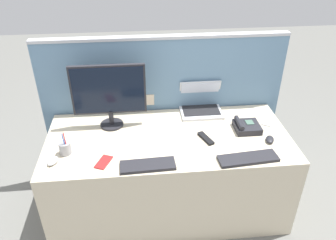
{
  "coord_description": "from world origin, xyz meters",
  "views": [
    {
      "loc": [
        -0.22,
        -2.09,
        2.16
      ],
      "look_at": [
        0.0,
        0.05,
        0.83
      ],
      "focal_mm": 35.99,
      "sensor_mm": 36.0,
      "label": 1
    }
  ],
  "objects_px": {
    "laptop": "(200,104)",
    "pen_cup": "(65,148)",
    "computer_mouse_right_hand": "(53,161)",
    "desktop_monitor": "(109,92)",
    "desk_phone": "(246,126)",
    "cell_phone_white_slab": "(269,121)",
    "computer_mouse_left_hand": "(270,139)",
    "tv_remote": "(206,138)",
    "keyboard_spare": "(248,158)",
    "keyboard_main": "(148,165)",
    "cell_phone_red_case": "(104,162)"
  },
  "relations": [
    {
      "from": "pen_cup",
      "to": "cell_phone_white_slab",
      "type": "height_order",
      "value": "pen_cup"
    },
    {
      "from": "computer_mouse_right_hand",
      "to": "tv_remote",
      "type": "xyz_separation_m",
      "value": [
        1.09,
        0.17,
        -0.01
      ]
    },
    {
      "from": "desk_phone",
      "to": "pen_cup",
      "type": "height_order",
      "value": "pen_cup"
    },
    {
      "from": "keyboard_main",
      "to": "cell_phone_red_case",
      "type": "relative_size",
      "value": 2.55
    },
    {
      "from": "keyboard_main",
      "to": "keyboard_spare",
      "type": "height_order",
      "value": "same"
    },
    {
      "from": "desk_phone",
      "to": "computer_mouse_right_hand",
      "type": "height_order",
      "value": "desk_phone"
    },
    {
      "from": "tv_remote",
      "to": "laptop",
      "type": "bearing_deg",
      "value": 63.8
    },
    {
      "from": "keyboard_spare",
      "to": "cell_phone_red_case",
      "type": "height_order",
      "value": "keyboard_spare"
    },
    {
      "from": "desktop_monitor",
      "to": "tv_remote",
      "type": "distance_m",
      "value": 0.81
    },
    {
      "from": "keyboard_main",
      "to": "cell_phone_red_case",
      "type": "xyz_separation_m",
      "value": [
        -0.3,
        0.07,
        -0.01
      ]
    },
    {
      "from": "computer_mouse_right_hand",
      "to": "laptop",
      "type": "bearing_deg",
      "value": 49.61
    },
    {
      "from": "laptop",
      "to": "computer_mouse_right_hand",
      "type": "height_order",
      "value": "laptop"
    },
    {
      "from": "desk_phone",
      "to": "pen_cup",
      "type": "xyz_separation_m",
      "value": [
        -1.35,
        -0.17,
        0.02
      ]
    },
    {
      "from": "desktop_monitor",
      "to": "laptop",
      "type": "height_order",
      "value": "desktop_monitor"
    },
    {
      "from": "computer_mouse_left_hand",
      "to": "tv_remote",
      "type": "xyz_separation_m",
      "value": [
        -0.47,
        0.07,
        -0.01
      ]
    },
    {
      "from": "keyboard_main",
      "to": "cell_phone_red_case",
      "type": "bearing_deg",
      "value": 164.16
    },
    {
      "from": "computer_mouse_right_hand",
      "to": "cell_phone_red_case",
      "type": "relative_size",
      "value": 0.69
    },
    {
      "from": "desktop_monitor",
      "to": "pen_cup",
      "type": "xyz_separation_m",
      "value": [
        -0.31,
        -0.35,
        -0.24
      ]
    },
    {
      "from": "keyboard_spare",
      "to": "tv_remote",
      "type": "relative_size",
      "value": 2.44
    },
    {
      "from": "desktop_monitor",
      "to": "desk_phone",
      "type": "xyz_separation_m",
      "value": [
        1.04,
        -0.18,
        -0.26
      ]
    },
    {
      "from": "keyboard_main",
      "to": "computer_mouse_left_hand",
      "type": "distance_m",
      "value": 0.94
    },
    {
      "from": "computer_mouse_left_hand",
      "to": "pen_cup",
      "type": "xyz_separation_m",
      "value": [
        -1.48,
        0.0,
        0.03
      ]
    },
    {
      "from": "cell_phone_red_case",
      "to": "tv_remote",
      "type": "bearing_deg",
      "value": 38.47
    },
    {
      "from": "cell_phone_red_case",
      "to": "cell_phone_white_slab",
      "type": "distance_m",
      "value": 1.36
    },
    {
      "from": "laptop",
      "to": "pen_cup",
      "type": "bearing_deg",
      "value": -154.08
    },
    {
      "from": "cell_phone_white_slab",
      "to": "computer_mouse_left_hand",
      "type": "bearing_deg",
      "value": -73.12
    },
    {
      "from": "desk_phone",
      "to": "computer_mouse_left_hand",
      "type": "xyz_separation_m",
      "value": [
        0.13,
        -0.17,
        -0.01
      ]
    },
    {
      "from": "keyboard_spare",
      "to": "computer_mouse_right_hand",
      "type": "distance_m",
      "value": 1.33
    },
    {
      "from": "computer_mouse_right_hand",
      "to": "desktop_monitor",
      "type": "bearing_deg",
      "value": 70.8
    },
    {
      "from": "computer_mouse_right_hand",
      "to": "keyboard_main",
      "type": "bearing_deg",
      "value": 11.85
    },
    {
      "from": "keyboard_main",
      "to": "computer_mouse_left_hand",
      "type": "bearing_deg",
      "value": 10.24
    },
    {
      "from": "computer_mouse_left_hand",
      "to": "keyboard_main",
      "type": "bearing_deg",
      "value": -146.15
    },
    {
      "from": "computer_mouse_right_hand",
      "to": "pen_cup",
      "type": "height_order",
      "value": "pen_cup"
    },
    {
      "from": "keyboard_main",
      "to": "keyboard_spare",
      "type": "bearing_deg",
      "value": -1.87
    },
    {
      "from": "computer_mouse_left_hand",
      "to": "cell_phone_red_case",
      "type": "height_order",
      "value": "computer_mouse_left_hand"
    },
    {
      "from": "keyboard_spare",
      "to": "computer_mouse_right_hand",
      "type": "xyz_separation_m",
      "value": [
        -1.33,
        0.1,
        0.01
      ]
    },
    {
      "from": "laptop",
      "to": "pen_cup",
      "type": "xyz_separation_m",
      "value": [
        -1.05,
        -0.51,
        -0.01
      ]
    },
    {
      "from": "desk_phone",
      "to": "keyboard_main",
      "type": "height_order",
      "value": "desk_phone"
    },
    {
      "from": "cell_phone_white_slab",
      "to": "keyboard_spare",
      "type": "bearing_deg",
      "value": -88.68
    },
    {
      "from": "computer_mouse_left_hand",
      "to": "cell_phone_white_slab",
      "type": "distance_m",
      "value": 0.28
    },
    {
      "from": "laptop",
      "to": "cell_phone_white_slab",
      "type": "xyz_separation_m",
      "value": [
        0.52,
        -0.24,
        -0.06
      ]
    },
    {
      "from": "laptop",
      "to": "computer_mouse_left_hand",
      "type": "bearing_deg",
      "value": -49.92
    },
    {
      "from": "desk_phone",
      "to": "tv_remote",
      "type": "bearing_deg",
      "value": -163.53
    },
    {
      "from": "desk_phone",
      "to": "laptop",
      "type": "bearing_deg",
      "value": 131.49
    },
    {
      "from": "desktop_monitor",
      "to": "cell_phone_white_slab",
      "type": "bearing_deg",
      "value": -3.7
    },
    {
      "from": "cell_phone_white_slab",
      "to": "pen_cup",
      "type": "bearing_deg",
      "value": -134.81
    },
    {
      "from": "cell_phone_red_case",
      "to": "tv_remote",
      "type": "xyz_separation_m",
      "value": [
        0.74,
        0.2,
        0.01
      ]
    },
    {
      "from": "cell_phone_red_case",
      "to": "desktop_monitor",
      "type": "bearing_deg",
      "value": 108.87
    },
    {
      "from": "keyboard_main",
      "to": "cell_phone_red_case",
      "type": "height_order",
      "value": "keyboard_main"
    },
    {
      "from": "computer_mouse_left_hand",
      "to": "cell_phone_white_slab",
      "type": "bearing_deg",
      "value": 92.75
    }
  ]
}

